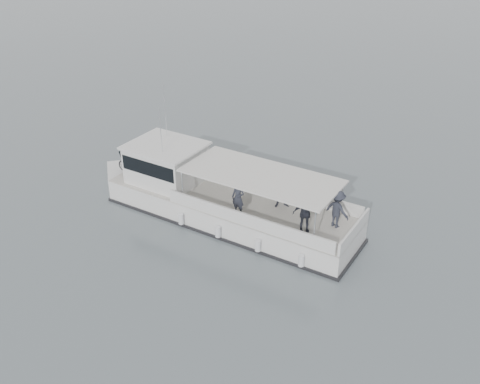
% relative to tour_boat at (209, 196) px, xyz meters
% --- Properties ---
extents(ground, '(1400.00, 1400.00, 0.00)m').
position_rel_tour_boat_xyz_m(ground, '(-3.59, 0.30, -0.94)').
color(ground, '#515C5F').
rests_on(ground, ground).
extents(tour_boat, '(13.80, 4.97, 5.74)m').
position_rel_tour_boat_xyz_m(tour_boat, '(0.00, 0.00, 0.00)').
color(tour_boat, silver).
rests_on(tour_boat, ground).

